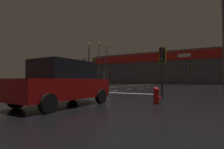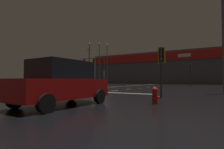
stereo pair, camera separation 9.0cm
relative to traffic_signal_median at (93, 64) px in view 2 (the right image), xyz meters
The scene contains 14 objects.
ground_plane 4.54m from the traffic_signal_median, 28.08° to the right, with size 200.00×200.00×0.00m, color black.
road_markings 5.70m from the traffic_signal_median, 39.81° to the right, with size 15.35×60.00×0.01m.
traffic_signal_median is the anchor object (origin of this frame).
traffic_signal_corner_northeast 16.12m from the traffic_signal_median, 35.58° to the left, with size 0.42×0.36×3.87m.
traffic_signal_corner_southeast 17.84m from the traffic_signal_median, 40.65° to the right, with size 0.42×0.36×3.10m.
traffic_signal_corner_northwest 12.92m from the traffic_signal_median, 129.88° to the left, with size 0.42×0.36×3.50m.
streetlight_near_left 23.83m from the traffic_signal_median, 121.67° to the left, with size 0.56×0.56×12.09m.
streetlight_near_right 16.65m from the traffic_signal_median, 129.32° to the left, with size 0.56×0.56×10.52m.
streetlight_median_approach 26.07m from the traffic_signal_median, 116.64° to the left, with size 0.56×0.56×12.25m.
streetlight_far_left 18.24m from the traffic_signal_median, 20.66° to the right, with size 0.56×0.56×8.51m.
fire_hydrant 20.34m from the traffic_signal_median, 46.14° to the right, with size 0.35×0.26×0.76m.
parked_car 20.20m from the traffic_signal_median, 57.83° to the right, with size 2.16×4.37×1.88m.
building_backdrop 32.86m from the traffic_signal_median, 85.91° to the left, with size 43.22×10.23×9.43m.
utility_pole_row 26.08m from the traffic_signal_median, 93.48° to the left, with size 46.31×0.26×12.22m.
Camera 2 is at (13.80, -21.02, 1.06)m, focal length 28.00 mm.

